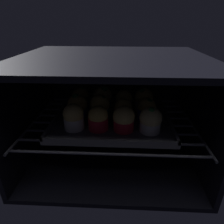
% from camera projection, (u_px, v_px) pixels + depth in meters
% --- Properties ---
extents(oven_cavity, '(0.59, 0.47, 0.37)m').
position_uv_depth(oven_cavity, '(113.00, 107.00, 0.71)').
color(oven_cavity, black).
rests_on(oven_cavity, ground).
extents(oven_rack, '(0.55, 0.42, 0.01)m').
position_uv_depth(oven_rack, '(112.00, 120.00, 0.69)').
color(oven_rack, '#42424C').
rests_on(oven_rack, oven_cavity).
extents(baking_tray, '(0.38, 0.31, 0.02)m').
position_uv_depth(baking_tray, '(112.00, 119.00, 0.67)').
color(baking_tray, '#4C4C51').
rests_on(baking_tray, oven_rack).
extents(muffin_row0_col0, '(0.06, 0.06, 0.08)m').
position_uv_depth(muffin_row0_col0, '(74.00, 117.00, 0.59)').
color(muffin_row0_col0, silver).
rests_on(muffin_row0_col0, baking_tray).
extents(muffin_row0_col1, '(0.06, 0.06, 0.08)m').
position_uv_depth(muffin_row0_col1, '(98.00, 118.00, 0.59)').
color(muffin_row0_col1, red).
rests_on(muffin_row0_col1, baking_tray).
extents(muffin_row0_col2, '(0.07, 0.07, 0.08)m').
position_uv_depth(muffin_row0_col2, '(124.00, 119.00, 0.58)').
color(muffin_row0_col2, red).
rests_on(muffin_row0_col2, baking_tray).
extents(muffin_row0_col3, '(0.07, 0.07, 0.08)m').
position_uv_depth(muffin_row0_col3, '(150.00, 120.00, 0.57)').
color(muffin_row0_col3, silver).
rests_on(muffin_row0_col3, baking_tray).
extents(muffin_row1_col0, '(0.07, 0.07, 0.09)m').
position_uv_depth(muffin_row1_col0, '(78.00, 106.00, 0.66)').
color(muffin_row1_col0, '#1928B7').
rests_on(muffin_row1_col0, baking_tray).
extents(muffin_row1_col1, '(0.07, 0.07, 0.08)m').
position_uv_depth(muffin_row1_col1, '(100.00, 107.00, 0.66)').
color(muffin_row1_col1, '#0C8C84').
rests_on(muffin_row1_col1, baking_tray).
extents(muffin_row1_col2, '(0.06, 0.06, 0.07)m').
position_uv_depth(muffin_row1_col2, '(123.00, 110.00, 0.65)').
color(muffin_row1_col2, red).
rests_on(muffin_row1_col2, baking_tray).
extents(muffin_row1_col3, '(0.06, 0.06, 0.07)m').
position_uv_depth(muffin_row1_col3, '(147.00, 109.00, 0.65)').
color(muffin_row1_col3, '#1928B7').
rests_on(muffin_row1_col3, baking_tray).
extents(muffin_row2_col0, '(0.06, 0.06, 0.08)m').
position_uv_depth(muffin_row2_col0, '(81.00, 99.00, 0.72)').
color(muffin_row2_col0, '#1928B7').
rests_on(muffin_row2_col0, baking_tray).
extents(muffin_row2_col1, '(0.07, 0.07, 0.09)m').
position_uv_depth(muffin_row2_col1, '(103.00, 98.00, 0.72)').
color(muffin_row2_col1, '#0C8C84').
rests_on(muffin_row2_col1, baking_tray).
extents(muffin_row2_col2, '(0.06, 0.06, 0.07)m').
position_uv_depth(muffin_row2_col2, '(124.00, 100.00, 0.72)').
color(muffin_row2_col2, '#7A238C').
rests_on(muffin_row2_col2, baking_tray).
extents(muffin_row2_col3, '(0.07, 0.07, 0.08)m').
position_uv_depth(muffin_row2_col3, '(144.00, 100.00, 0.71)').
color(muffin_row2_col3, silver).
rests_on(muffin_row2_col3, baking_tray).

